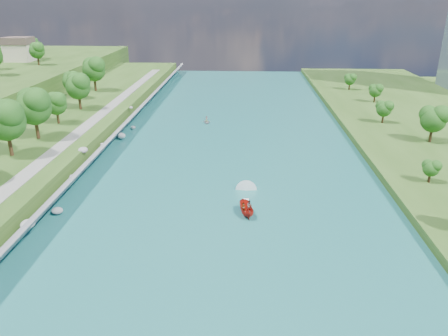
{
  "coord_description": "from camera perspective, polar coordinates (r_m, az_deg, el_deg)",
  "views": [
    {
      "loc": [
        3.17,
        -54.89,
        30.68
      ],
      "look_at": [
        -0.33,
        16.73,
        2.5
      ],
      "focal_mm": 35.0,
      "sensor_mm": 36.0,
      "label": 1
    }
  ],
  "objects": [
    {
      "name": "ridge_west",
      "position": [
        174.61,
        -27.12,
        10.53
      ],
      "size": [
        60.0,
        120.0,
        9.0
      ],
      "primitive_type": "cube",
      "color": "#2D5119",
      "rests_on": "ground"
    },
    {
      "name": "riverside_path",
      "position": [
        87.27,
        -21.5,
        1.8
      ],
      "size": [
        3.0,
        200.0,
        0.1
      ],
      "primitive_type": "cube",
      "color": "gray",
      "rests_on": "berm_west"
    },
    {
      "name": "ground",
      "position": [
        62.96,
        -0.45,
        -7.71
      ],
      "size": [
        260.0,
        260.0,
        0.0
      ],
      "primitive_type": "plane",
      "color": "#2D5119",
      "rests_on": "ground"
    },
    {
      "name": "river_water",
      "position": [
        80.97,
        0.34,
        -0.77
      ],
      "size": [
        55.0,
        240.0,
        0.1
      ],
      "primitive_type": "cube",
      "color": "#185B58",
      "rests_on": "ground"
    },
    {
      "name": "trees_ridge",
      "position": [
        166.25,
        -25.45,
        13.6
      ],
      "size": [
        19.4,
        52.62,
        10.76
      ],
      "color": "#1C4412",
      "rests_on": "ridge_west"
    },
    {
      "name": "motorboat",
      "position": [
        66.88,
        2.93,
        -5.01
      ],
      "size": [
        3.6,
        19.27,
        2.13
      ],
      "rotation": [
        0.0,
        0.0,
        3.37
      ],
      "color": "#AB170D",
      "rests_on": "river_water"
    },
    {
      "name": "raft",
      "position": [
        114.16,
        -2.29,
        6.1
      ],
      "size": [
        2.61,
        3.32,
        1.73
      ],
      "rotation": [
        0.0,
        0.0,
        0.16
      ],
      "color": "#9C9FA5",
      "rests_on": "river_water"
    },
    {
      "name": "riprap_bank",
      "position": [
        84.61,
        -17.46,
        0.47
      ],
      "size": [
        4.71,
        236.0,
        4.22
      ],
      "color": "slate",
      "rests_on": "ground"
    }
  ]
}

